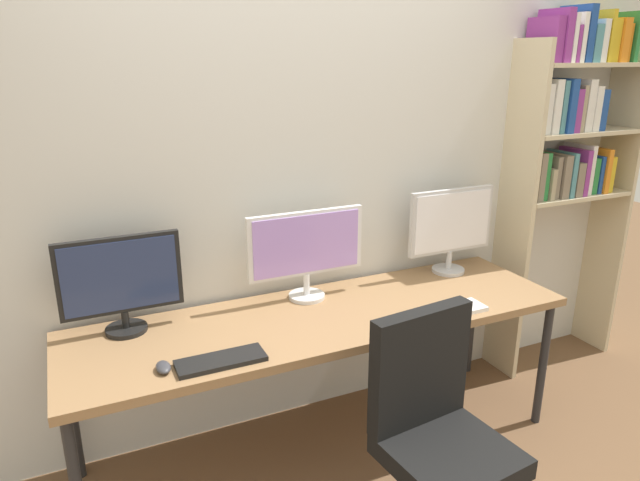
% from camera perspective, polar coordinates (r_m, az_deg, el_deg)
% --- Properties ---
extents(wall_back, '(4.77, 0.10, 2.60)m').
position_cam_1_polar(wall_back, '(2.88, -3.09, 6.07)').
color(wall_back, silver).
rests_on(wall_back, ground_plane).
extents(desk, '(2.37, 0.68, 0.74)m').
position_cam_1_polar(desk, '(2.71, 0.45, -8.33)').
color(desk, '#936D47').
rests_on(desk, ground_plane).
extents(bookshelf, '(0.83, 0.28, 2.16)m').
position_cam_1_polar(bookshelf, '(3.68, 23.74, 9.38)').
color(bookshelf, beige).
rests_on(bookshelf, ground_plane).
extents(office_chair, '(0.52, 0.52, 0.99)m').
position_cam_1_polar(office_chair, '(2.40, 11.67, -20.88)').
color(office_chair, '#2D2D33').
rests_on(office_chair, ground_plane).
extents(monitor_left, '(0.51, 0.18, 0.44)m').
position_cam_1_polar(monitor_left, '(2.59, -19.33, -3.83)').
color(monitor_left, black).
rests_on(monitor_left, desk).
extents(monitor_center, '(0.60, 0.18, 0.45)m').
position_cam_1_polar(monitor_center, '(2.77, -1.40, -0.81)').
color(monitor_center, silver).
rests_on(monitor_center, desk).
extents(monitor_right, '(0.52, 0.18, 0.47)m').
position_cam_1_polar(monitor_right, '(3.20, 13.00, 1.44)').
color(monitor_right, silver).
rests_on(monitor_right, desk).
extents(keyboard_left, '(0.35, 0.13, 0.02)m').
position_cam_1_polar(keyboard_left, '(2.33, -9.90, -11.77)').
color(keyboard_left, black).
rests_on(keyboard_left, desk).
extents(keyboard_right, '(0.33, 0.13, 0.02)m').
position_cam_1_polar(keyboard_right, '(2.78, 13.10, -6.81)').
color(keyboard_right, silver).
rests_on(keyboard_right, desk).
extents(computer_mouse, '(0.06, 0.10, 0.03)m').
position_cam_1_polar(computer_mouse, '(2.32, -15.43, -12.15)').
color(computer_mouse, '#38383D').
rests_on(computer_mouse, desk).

